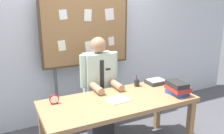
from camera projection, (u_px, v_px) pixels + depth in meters
name	position (u px, v px, depth m)	size (l,w,h in m)	color
back_wall	(82.00, 36.00, 3.61)	(6.40, 0.08, 2.70)	silver
desk	(119.00, 106.00, 2.73)	(1.81, 0.78, 0.76)	#9E754C
person	(99.00, 91.00, 3.23)	(0.55, 0.56, 1.42)	#2D2D33
bulletin_board	(86.00, 33.00, 3.41)	(1.36, 0.09, 1.98)	#4C3823
book_stack	(177.00, 88.00, 2.82)	(0.24, 0.29, 0.17)	#2D4C99
open_notebook	(118.00, 100.00, 2.68)	(0.26, 0.19, 0.01)	white
desk_clock	(54.00, 100.00, 2.57)	(0.11, 0.04, 0.11)	maroon
pen_holder	(137.00, 83.00, 3.12)	(0.07, 0.07, 0.16)	#262626
paper_tray	(156.00, 82.00, 3.22)	(0.26, 0.20, 0.06)	#333338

